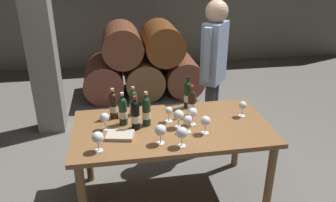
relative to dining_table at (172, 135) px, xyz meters
name	(u,v)px	position (x,y,z in m)	size (l,w,h in m)	color
ground_plane	(172,196)	(0.00, 0.00, -0.67)	(14.00, 14.00, 0.00)	#66635E
barrel_stack	(143,63)	(0.00, 2.60, -0.15)	(1.86, 0.90, 1.15)	brown
stone_pillar	(39,30)	(-1.30, 1.60, 0.63)	(0.32, 0.32, 2.60)	slate
dining_table	(172,135)	(0.00, 0.00, 0.00)	(1.70, 0.90, 0.76)	brown
wine_bottle_0	(134,103)	(-0.31, 0.28, 0.21)	(0.07, 0.07, 0.28)	#19381E
wine_bottle_1	(135,115)	(-0.31, 0.01, 0.22)	(0.07, 0.07, 0.30)	black
wine_bottle_2	(188,94)	(0.22, 0.35, 0.23)	(0.07, 0.07, 0.31)	black
wine_bottle_3	(192,103)	(0.22, 0.17, 0.22)	(0.07, 0.07, 0.30)	black
wine_bottle_4	(123,111)	(-0.41, 0.11, 0.22)	(0.07, 0.07, 0.30)	#19381E
wine_bottle_5	(146,111)	(-0.21, 0.06, 0.23)	(0.07, 0.07, 0.31)	#19381E
wine_bottle_6	(113,105)	(-0.49, 0.25, 0.22)	(0.07, 0.07, 0.29)	black
wine_glass_0	(98,138)	(-0.62, -0.29, 0.21)	(0.09, 0.09, 0.16)	white
wine_glass_1	(243,106)	(0.67, 0.08, 0.20)	(0.07, 0.07, 0.15)	white
wine_glass_2	(193,113)	(0.18, 0.00, 0.20)	(0.09, 0.09, 0.16)	white
wine_glass_3	(169,111)	(-0.01, 0.09, 0.19)	(0.07, 0.07, 0.14)	white
wine_glass_4	(188,121)	(0.11, -0.12, 0.20)	(0.08, 0.08, 0.15)	white
wine_glass_5	(182,133)	(0.02, -0.33, 0.21)	(0.09, 0.09, 0.16)	white
wine_glass_6	(179,115)	(0.05, -0.03, 0.21)	(0.09, 0.09, 0.16)	white
wine_glass_7	(160,131)	(-0.14, -0.27, 0.21)	(0.09, 0.09, 0.16)	white
wine_glass_8	(205,121)	(0.25, -0.17, 0.20)	(0.08, 0.08, 0.16)	white
wine_glass_9	(105,118)	(-0.57, 0.04, 0.20)	(0.08, 0.08, 0.15)	white
tasting_notebook	(120,135)	(-0.45, -0.11, 0.11)	(0.22, 0.16, 0.03)	#B2A893
sommelier_presenting	(214,65)	(0.59, 0.75, 0.37)	(0.34, 0.41, 1.72)	#383842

